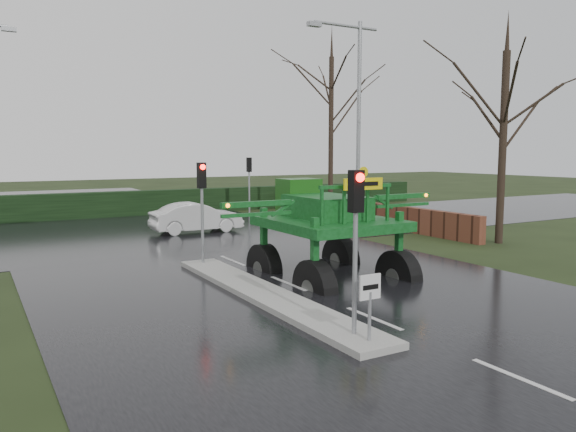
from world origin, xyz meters
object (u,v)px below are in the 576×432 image
keep_left_sign (370,297)px  crop_sprayer (311,217)px  white_sedan (197,233)px  street_light_right (354,107)px  traffic_signal_mid (202,191)px  traffic_signal_far (249,173)px  traffic_signal_near (356,217)px

keep_left_sign → crop_sprayer: 5.13m
crop_sprayer → white_sedan: size_ratio=1.78×
white_sedan → street_light_right: bearing=-115.2°
white_sedan → keep_left_sign: bearing=171.9°
traffic_signal_mid → traffic_signal_far: same height
traffic_signal_mid → white_sedan: bearing=70.9°
white_sedan → traffic_signal_mid: bearing=161.9°
traffic_signal_near → traffic_signal_far: 22.42m
crop_sprayer → keep_left_sign: bearing=-109.0°
traffic_signal_mid → white_sedan: (2.72, 7.85, -2.59)m
keep_left_sign → white_sedan: bearing=80.8°
traffic_signal_near → street_light_right: bearing=53.9°
keep_left_sign → crop_sprayer: crop_sprayer is taller
keep_left_sign → traffic_signal_near: bearing=90.0°
keep_left_sign → traffic_signal_mid: traffic_signal_mid is taller
traffic_signal_far → white_sedan: traffic_signal_far is taller
traffic_signal_near → traffic_signal_far: bearing=69.6°
traffic_signal_far → keep_left_sign: bearing=70.1°
traffic_signal_near → keep_left_sign: bearing=-90.0°
keep_left_sign → traffic_signal_far: (7.80, 21.51, 1.53)m
keep_left_sign → crop_sprayer: bearing=71.2°
traffic_signal_mid → street_light_right: (9.49, 4.51, 3.40)m
traffic_signal_near → street_light_right: (9.49, 13.01, 3.40)m
traffic_signal_far → traffic_signal_near: bearing=69.6°
crop_sprayer → white_sedan: crop_sprayer is taller
traffic_signal_mid → crop_sprayer: (1.62, -4.22, -0.55)m
street_light_right → crop_sprayer: 12.40m
traffic_signal_near → traffic_signal_mid: bearing=90.0°
traffic_signal_mid → white_sedan: size_ratio=0.81×
traffic_signal_far → street_light_right: size_ratio=0.35×
street_light_right → white_sedan: (-6.78, 3.34, -5.99)m
keep_left_sign → white_sedan: (2.72, 16.84, -1.06)m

